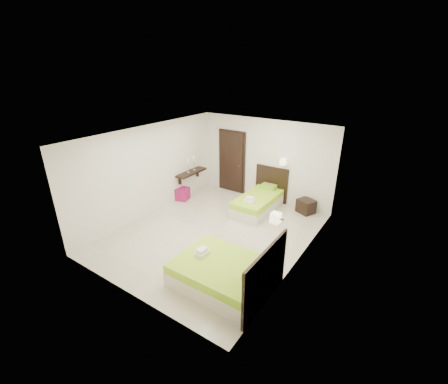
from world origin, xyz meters
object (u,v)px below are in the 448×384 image
Objects in this scene: bed_single at (259,201)px; bed_double at (226,274)px; ottoman at (182,194)px; nightstand at (306,206)px.

bed_single is 3.57m from bed_double.
bed_double reaches higher than ottoman.
ottoman is (-3.68, -1.35, -0.01)m from nightstand.
bed_double is 4.82× the size of ottoman.
bed_double is at bearing -72.65° from bed_single.
bed_single reaches higher than nightstand.
nightstand is 1.17× the size of ottoman.
nightstand is at bearing 25.49° from bed_single.
bed_single is 4.64× the size of ottoman.
bed_double is at bearing -68.35° from nightstand.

